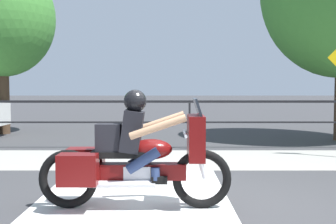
{
  "coord_description": "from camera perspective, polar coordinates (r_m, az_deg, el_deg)",
  "views": [
    {
      "loc": [
        -0.53,
        -5.47,
        1.58
      ],
      "look_at": [
        -0.56,
        1.55,
        1.13
      ],
      "focal_mm": 45.0,
      "sensor_mm": 36.0,
      "label": 1
    }
  ],
  "objects": [
    {
      "name": "crosswalk_band",
      "position": [
        5.52,
        -4.89,
        -12.94
      ],
      "size": [
        2.63,
        6.0,
        0.01
      ],
      "primitive_type": "cube",
      "color": "silver",
      "rests_on": "ground"
    },
    {
      "name": "fence_railing",
      "position": [
        10.42,
        3.14,
        0.17
      ],
      "size": [
        36.0,
        0.05,
        1.21
      ],
      "color": "black",
      "rests_on": "ground"
    },
    {
      "name": "ground_plane",
      "position": [
        5.72,
        5.69,
        -12.4
      ],
      "size": [
        120.0,
        120.0,
        0.0
      ],
      "primitive_type": "plane",
      "color": "#38383A"
    },
    {
      "name": "sidewalk_band",
      "position": [
        9.02,
        3.62,
        -6.41
      ],
      "size": [
        44.0,
        2.4,
        0.01
      ],
      "primitive_type": "cube",
      "color": "#99968E",
      "rests_on": "ground"
    },
    {
      "name": "tree_behind_car",
      "position": [
        14.87,
        -21.51,
        11.67
      ],
      "size": [
        3.44,
        3.44,
        5.64
      ],
      "color": "#473323",
      "rests_on": "ground"
    },
    {
      "name": "motorcycle",
      "position": [
        5.41,
        -4.46,
        -5.93
      ],
      "size": [
        2.47,
        0.76,
        1.52
      ],
      "rotation": [
        0.0,
        0.0,
        -0.02
      ],
      "color": "black",
      "rests_on": "ground"
    }
  ]
}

